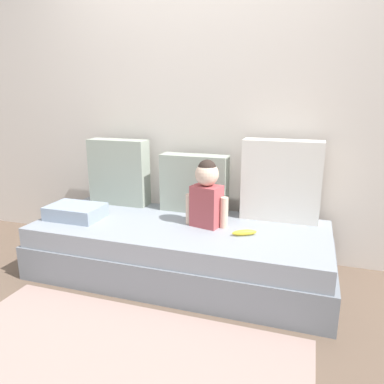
{
  "coord_description": "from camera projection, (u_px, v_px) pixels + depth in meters",
  "views": [
    {
      "loc": [
        0.86,
        -2.33,
        1.3
      ],
      "look_at": [
        0.09,
        0.0,
        0.64
      ],
      "focal_mm": 34.22,
      "sensor_mm": 36.0,
      "label": 1
    }
  ],
  "objects": [
    {
      "name": "toddler",
      "position": [
        207.0,
        193.0,
        2.55
      ],
      "size": [
        0.31,
        0.19,
        0.48
      ],
      "color": "#B24C51",
      "rests_on": "couch"
    },
    {
      "name": "throw_pillow_left",
      "position": [
        119.0,
        172.0,
        3.07
      ],
      "size": [
        0.5,
        0.16,
        0.55
      ],
      "primitive_type": "cube",
      "color": "#99A393",
      "rests_on": "couch"
    },
    {
      "name": "throw_pillow_right",
      "position": [
        281.0,
        181.0,
        2.67
      ],
      "size": [
        0.56,
        0.16,
        0.59
      ],
      "primitive_type": "cube",
      "color": "silver",
      "rests_on": "couch"
    },
    {
      "name": "throw_pillow_center",
      "position": [
        194.0,
        183.0,
        2.89
      ],
      "size": [
        0.53,
        0.16,
        0.45
      ],
      "primitive_type": "cube",
      "color": "#99A393",
      "rests_on": "couch"
    },
    {
      "name": "floor_rug",
      "position": [
        111.0,
        363.0,
        1.82
      ],
      "size": [
        1.93,
        1.0,
        0.01
      ],
      "primitive_type": "cube",
      "color": "tan",
      "rests_on": "ground"
    },
    {
      "name": "back_wall",
      "position": [
        203.0,
        108.0,
        2.95
      ],
      "size": [
        5.35,
        0.1,
        2.38
      ],
      "primitive_type": "cube",
      "color": "silver",
      "rests_on": "ground"
    },
    {
      "name": "ground_plane",
      "position": [
        180.0,
        274.0,
        2.73
      ],
      "size": [
        12.0,
        12.0,
        0.0
      ],
      "primitive_type": "plane",
      "color": "brown"
    },
    {
      "name": "folded_blanket",
      "position": [
        76.0,
        212.0,
        2.75
      ],
      "size": [
        0.4,
        0.28,
        0.1
      ],
      "primitive_type": "cube",
      "color": "#8E9EB2",
      "rests_on": "couch"
    },
    {
      "name": "banana",
      "position": [
        244.0,
        233.0,
        2.42
      ],
      "size": [
        0.17,
        0.12,
        0.04
      ],
      "primitive_type": "ellipsoid",
      "rotation": [
        0.0,
        0.0,
        0.48
      ],
      "color": "yellow",
      "rests_on": "couch"
    },
    {
      "name": "couch",
      "position": [
        180.0,
        250.0,
        2.68
      ],
      "size": [
        2.15,
        0.89,
        0.39
      ],
      "color": "gray",
      "rests_on": "ground"
    }
  ]
}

